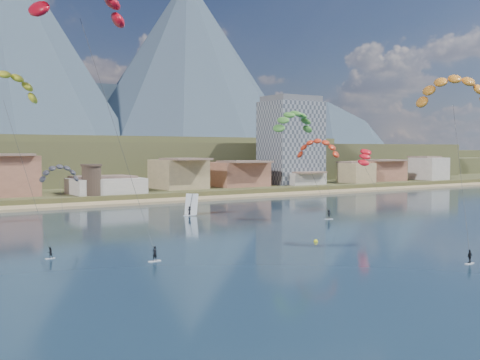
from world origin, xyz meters
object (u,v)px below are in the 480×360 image
object	(u,v)px
watchtower	(92,180)
kitesurfer_orange	(453,87)
buoy	(316,241)
apartment_tower	(291,141)
kitesurfer_yellow	(3,82)
kitesurfer_green	(294,119)
windsurfer	(190,209)

from	to	relation	value
watchtower	kitesurfer_orange	xyz separation A→B (m)	(22.63, -98.92, 17.77)
buoy	apartment_tower	bearing A→B (deg)	53.75
watchtower	kitesurfer_orange	distance (m)	103.02
kitesurfer_yellow	kitesurfer_orange	distance (m)	65.94
apartment_tower	kitesurfer_green	size ratio (longest dim) A/B	1.26
kitesurfer_orange	watchtower	bearing A→B (deg)	102.88
kitesurfer_yellow	windsurfer	distance (m)	56.03
kitesurfer_orange	buoy	size ratio (longest dim) A/B	42.75
kitesurfer_yellow	kitesurfer_green	world-z (taller)	kitesurfer_yellow
watchtower	kitesurfer_yellow	world-z (taller)	kitesurfer_yellow
buoy	kitesurfer_green	bearing A→B (deg)	56.50
kitesurfer_green	buoy	world-z (taller)	kitesurfer_green
kitesurfer_orange	windsurfer	size ratio (longest dim) A/B	5.91
watchtower	kitesurfer_yellow	distance (m)	79.53
buoy	windsurfer	bearing A→B (deg)	88.63
apartment_tower	windsurfer	distance (m)	92.80
apartment_tower	kitesurfer_green	world-z (taller)	apartment_tower
apartment_tower	buoy	size ratio (longest dim) A/B	47.88
apartment_tower	kitesurfer_yellow	bearing A→B (deg)	-144.51
apartment_tower	windsurfer	size ratio (longest dim) A/B	6.62
apartment_tower	watchtower	size ratio (longest dim) A/B	3.72
kitesurfer_orange	kitesurfer_green	world-z (taller)	kitesurfer_orange
kitesurfer_orange	kitesurfer_green	distance (m)	48.74
kitesurfer_green	kitesurfer_orange	bearing A→B (deg)	-98.69
apartment_tower	watchtower	xyz separation A→B (m)	(-80.00, -14.00, -11.45)
buoy	kitesurfer_yellow	bearing A→B (deg)	158.33
apartment_tower	buoy	bearing A→B (deg)	-126.25
kitesurfer_orange	windsurfer	xyz separation A→B (m)	(-14.71, 56.80, -22.60)
kitesurfer_orange	kitesurfer_green	xyz separation A→B (m)	(7.35, 48.11, -2.64)
kitesurfer_yellow	kitesurfer_green	xyz separation A→B (m)	(65.96, 17.89, -2.53)
apartment_tower	windsurfer	xyz separation A→B (m)	(-72.09, -56.12, -16.29)
kitesurfer_green	apartment_tower	bearing A→B (deg)	52.34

